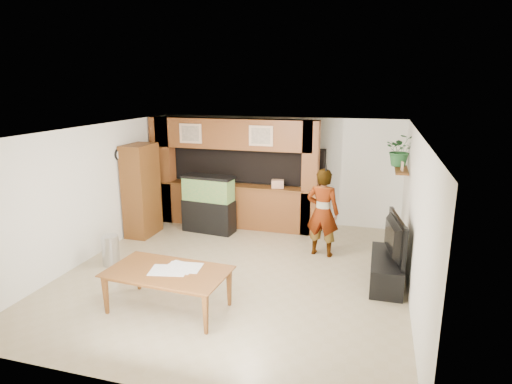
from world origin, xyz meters
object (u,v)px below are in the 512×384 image
(person, at_px, (323,212))
(dining_table, at_px, (167,291))
(pantry_cabinet, at_px, (141,190))
(aquarium, at_px, (209,205))
(television, at_px, (389,237))

(person, distance_m, dining_table, 3.52)
(pantry_cabinet, relative_size, aquarium, 1.56)
(aquarium, relative_size, person, 0.75)
(television, xyz_separation_m, person, (-1.25, 0.96, 0.05))
(dining_table, bearing_deg, aquarium, 105.34)
(pantry_cabinet, bearing_deg, person, -1.38)
(person, bearing_deg, pantry_cabinet, 6.05)
(pantry_cabinet, relative_size, television, 1.64)
(pantry_cabinet, bearing_deg, television, -11.19)
(aquarium, relative_size, television, 1.06)
(person, bearing_deg, television, 149.98)
(aquarium, height_order, person, person)
(television, xyz_separation_m, dining_table, (-3.21, -1.91, -0.52))
(person, height_order, dining_table, person)
(pantry_cabinet, height_order, dining_table, pantry_cabinet)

